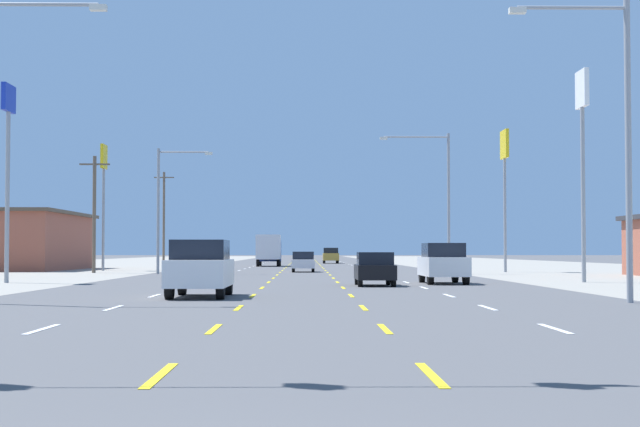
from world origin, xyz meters
TOP-DOWN VIEW (x-y plane):
  - ground_plane at (0.00, 66.00)m, footprint 572.00×572.00m
  - lane_markings at (0.00, 104.50)m, footprint 10.64×227.60m
  - suv_inner_left_nearest at (-3.52, 28.53)m, footprint 1.98×4.90m
  - hatchback_inner_right_near at (3.30, 39.51)m, footprint 1.72×3.90m
  - suv_far_right_mid at (6.86, 42.50)m, footprint 1.98×4.90m
  - hatchback_center_turn_midfar at (-0.05, 69.01)m, footprint 1.72×3.90m
  - box_truck_inner_left_far at (-3.67, 96.69)m, footprint 2.40×7.20m
  - suv_inner_right_farther at (3.33, 119.88)m, footprint 1.98×4.90m
  - sedan_center_turn_farthest at (-0.13, 124.14)m, footprint 1.80×4.50m
  - storefront_left_row_2 at (-24.12, 78.14)m, footprint 9.70×18.38m
  - pole_sign_left_row_1 at (-14.84, 43.95)m, footprint 0.24×1.77m
  - pole_sign_left_row_2 at (-16.22, 74.31)m, footprint 0.24×1.73m
  - pole_sign_right_row_1 at (14.29, 44.35)m, footprint 0.24×1.76m
  - pole_sign_right_row_2 at (15.23, 68.81)m, footprint 0.24×2.24m
  - streetlight_right_row_0 at (9.78, 24.64)m, footprint 3.79×0.26m
  - streetlight_left_row_1 at (-9.74, 63.21)m, footprint 3.86×0.26m
  - streetlight_right_row_1 at (9.61, 63.21)m, footprint 4.91×0.26m
  - utility_pole_left_row_1 at (-15.22, 66.17)m, footprint 2.20×0.26m
  - utility_pole_left_row_2 at (-15.51, 103.45)m, footprint 2.20×0.26m

SIDE VIEW (x-z plane):
  - ground_plane at x=0.00m, z-range 0.00..0.00m
  - lane_markings at x=0.00m, z-range 0.00..0.01m
  - sedan_center_turn_farthest at x=-0.13m, z-range 0.03..1.49m
  - hatchback_inner_right_near at x=3.30m, z-range 0.01..1.55m
  - hatchback_center_turn_midfar at x=-0.05m, z-range 0.01..1.55m
  - suv_inner_left_nearest at x=-3.52m, z-range 0.04..2.02m
  - suv_far_right_mid at x=6.86m, z-range 0.04..2.02m
  - suv_inner_right_farther at x=3.33m, z-range 0.04..2.02m
  - box_truck_inner_left_far at x=-3.67m, z-range 0.22..3.45m
  - storefront_left_row_2 at x=-24.12m, z-range 0.01..4.90m
  - utility_pole_left_row_1 at x=-15.22m, z-range 0.19..8.68m
  - streetlight_left_row_1 at x=-9.74m, z-range 0.72..9.48m
  - utility_pole_left_row_2 at x=-15.51m, z-range 0.20..10.50m
  - streetlight_right_row_0 at x=9.78m, z-range 0.72..10.16m
  - streetlight_right_row_1 at x=9.61m, z-range 0.86..10.71m
  - pole_sign_left_row_1 at x=-14.84m, z-range 2.23..12.20m
  - pole_sign_left_row_2 at x=-16.22m, z-range 2.44..12.65m
  - pole_sign_right_row_1 at x=14.29m, z-range 2.58..13.43m
  - pole_sign_right_row_2 at x=15.23m, z-range 2.88..13.64m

